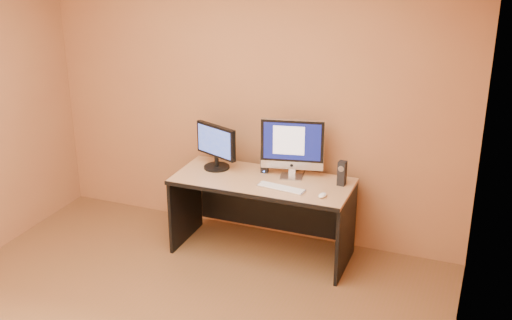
% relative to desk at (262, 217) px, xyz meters
% --- Properties ---
extents(walls, '(4.00, 4.00, 2.60)m').
position_rel_desk_xyz_m(walls, '(-0.27, -1.57, 0.94)').
color(walls, '#98653D').
rests_on(walls, ground).
extents(desk, '(1.55, 0.68, 0.71)m').
position_rel_desk_xyz_m(desk, '(0.00, 0.00, 0.00)').
color(desk, tan).
rests_on(desk, ground).
extents(imac, '(0.58, 0.31, 0.53)m').
position_rel_desk_xyz_m(imac, '(0.22, 0.15, 0.62)').
color(imac, '#B4B5B9').
rests_on(imac, desk).
extents(second_monitor, '(0.52, 0.39, 0.41)m').
position_rel_desk_xyz_m(second_monitor, '(-0.48, 0.10, 0.56)').
color(second_monitor, black).
rests_on(second_monitor, desk).
extents(speaker_left, '(0.08, 0.08, 0.21)m').
position_rel_desk_xyz_m(speaker_left, '(-0.05, 0.18, 0.46)').
color(speaker_left, black).
rests_on(speaker_left, desk).
extents(speaker_right, '(0.07, 0.07, 0.21)m').
position_rel_desk_xyz_m(speaker_right, '(0.66, 0.14, 0.46)').
color(speaker_right, black).
rests_on(speaker_right, desk).
extents(keyboard, '(0.43, 0.16, 0.02)m').
position_rel_desk_xyz_m(keyboard, '(0.22, -0.12, 0.37)').
color(keyboard, silver).
rests_on(keyboard, desk).
extents(mouse, '(0.07, 0.11, 0.03)m').
position_rel_desk_xyz_m(mouse, '(0.58, -0.16, 0.37)').
color(mouse, white).
rests_on(mouse, desk).
extents(cable_a, '(0.04, 0.21, 0.01)m').
position_rel_desk_xyz_m(cable_a, '(0.29, 0.27, 0.36)').
color(cable_a, black).
rests_on(cable_a, desk).
extents(cable_b, '(0.10, 0.15, 0.01)m').
position_rel_desk_xyz_m(cable_b, '(0.19, 0.27, 0.36)').
color(cable_b, black).
rests_on(cable_b, desk).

